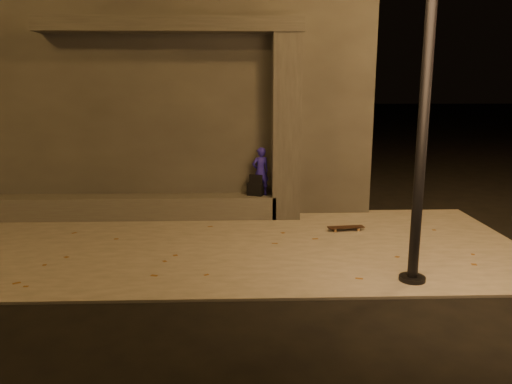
{
  "coord_description": "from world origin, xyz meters",
  "views": [
    {
      "loc": [
        0.77,
        -6.08,
        2.72
      ],
      "look_at": [
        1.05,
        2.0,
        0.94
      ],
      "focal_mm": 35.0,
      "sensor_mm": 36.0,
      "label": 1
    }
  ],
  "objects_px": {
    "column": "(286,128)",
    "skateboarder": "(261,171)",
    "backpack": "(256,188)",
    "skateboard": "(346,227)"
  },
  "relations": [
    {
      "from": "column",
      "to": "skateboarder",
      "type": "xyz_separation_m",
      "value": [
        -0.5,
        0.0,
        -0.86
      ]
    },
    {
      "from": "backpack",
      "to": "skateboard",
      "type": "bearing_deg",
      "value": -9.9
    },
    {
      "from": "skateboard",
      "to": "backpack",
      "type": "bearing_deg",
      "value": 140.92
    },
    {
      "from": "skateboarder",
      "to": "backpack",
      "type": "xyz_separation_m",
      "value": [
        -0.1,
        0.0,
        -0.34
      ]
    },
    {
      "from": "column",
      "to": "skateboarder",
      "type": "height_order",
      "value": "column"
    },
    {
      "from": "skateboarder",
      "to": "skateboard",
      "type": "xyz_separation_m",
      "value": [
        1.54,
        -1.04,
        -0.88
      ]
    },
    {
      "from": "column",
      "to": "backpack",
      "type": "distance_m",
      "value": 1.34
    },
    {
      "from": "column",
      "to": "backpack",
      "type": "relative_size",
      "value": 8.27
    },
    {
      "from": "backpack",
      "to": "skateboard",
      "type": "xyz_separation_m",
      "value": [
        1.64,
        -1.04,
        -0.54
      ]
    },
    {
      "from": "backpack",
      "to": "skateboarder",
      "type": "bearing_deg",
      "value": 22.41
    }
  ]
}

